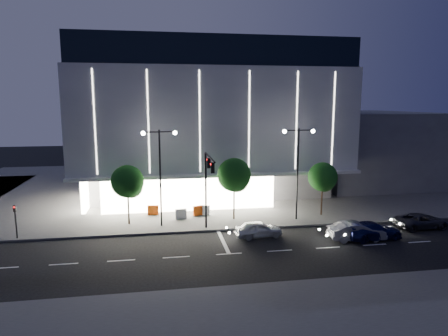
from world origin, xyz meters
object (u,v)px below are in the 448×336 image
barrier_a (153,210)px  street_lamp_east (298,160)px  ped_signal_far (16,218)px  barrier_c (198,211)px  car_fourth (421,221)px  barrier_d (204,210)px  car_third (372,231)px  tree_mid (234,177)px  car_lead (258,229)px  street_lamp_west (160,163)px  traffic_mast (208,178)px  car_second (357,231)px  barrier_b (181,214)px  tree_right (323,178)px  tree_left (128,183)px

barrier_a → street_lamp_east: bearing=-10.6°
ped_signal_far → barrier_c: size_ratio=2.73×
street_lamp_east → barrier_c: 11.06m
car_fourth → barrier_d: (-19.19, 6.96, -0.03)m
street_lamp_east → car_third: size_ratio=1.77×
tree_mid → car_lead: bearing=-77.6°
street_lamp_east → ped_signal_far: 25.37m
street_lamp_east → barrier_c: size_ratio=8.18×
street_lamp_west → ped_signal_far: street_lamp_west is taller
traffic_mast → car_second: (12.05, -3.55, -4.26)m
street_lamp_east → tree_mid: 6.27m
street_lamp_east → car_third: street_lamp_east is taller
ped_signal_far → car_lead: 20.36m
street_lamp_west → car_second: street_lamp_west is taller
barrier_b → barrier_a: bearing=136.8°
car_third → barrier_a: (-18.30, 9.84, -0.09)m
street_lamp_west → tree_right: bearing=3.6°
ped_signal_far → barrier_d: size_ratio=2.73×
tree_mid → barrier_d: size_ratio=5.59×
street_lamp_west → street_lamp_east: (13.00, 0.00, 0.00)m
tree_left → barrier_c: tree_left is taller
traffic_mast → car_second: bearing=-16.4°
tree_right → barrier_a: 17.34m
ped_signal_far → tree_left: 9.61m
tree_right → car_second: tree_right is taller
traffic_mast → barrier_a: bearing=127.2°
traffic_mast → barrier_a: size_ratio=6.43×
ped_signal_far → tree_right: (28.03, 2.52, 2.00)m
traffic_mast → barrier_b: 6.59m
traffic_mast → tree_right: (12.03, 3.68, -1.14)m
street_lamp_west → tree_right: 16.19m
tree_mid → car_second: 12.10m
car_lead → street_lamp_east: bearing=-54.7°
car_fourth → barrier_a: (-24.30, 7.81, -0.03)m
barrier_c → tree_left: bearing=175.7°
tree_mid → tree_right: (9.00, -0.00, -0.45)m
street_lamp_east → barrier_d: bearing=162.0°
ped_signal_far → barrier_b: bearing=13.4°
car_fourth → barrier_b: car_fourth is taller
car_fourth → barrier_d: size_ratio=4.43×
car_second → barrier_a: 19.53m
barrier_a → barrier_d: size_ratio=1.00×
barrier_d → barrier_a: bearing=-166.2°
car_second → barrier_d: 14.81m
barrier_a → barrier_c: (4.50, -0.90, 0.00)m
car_second → ped_signal_far: bearing=83.3°
barrier_b → barrier_c: 2.05m
tree_left → car_fourth: tree_left is taller
car_second → barrier_c: (-12.35, 8.98, -0.12)m
car_fourth → barrier_d: bearing=67.6°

